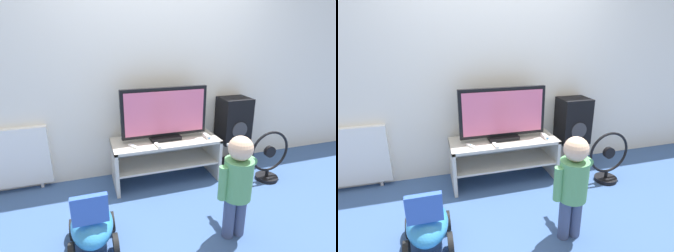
% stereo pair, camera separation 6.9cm
% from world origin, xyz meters
% --- Properties ---
extents(ground_plane, '(16.00, 16.00, 0.00)m').
position_xyz_m(ground_plane, '(0.00, 0.00, 0.00)').
color(ground_plane, '#38568C').
extents(wall_back, '(10.00, 0.06, 2.60)m').
position_xyz_m(wall_back, '(0.00, 0.56, 1.30)').
color(wall_back, silver).
rests_on(wall_back, ground_plane).
extents(tv_stand, '(1.18, 0.48, 0.49)m').
position_xyz_m(tv_stand, '(0.00, 0.24, 0.33)').
color(tv_stand, beige).
rests_on(tv_stand, ground_plane).
extents(television, '(0.96, 0.20, 0.58)m').
position_xyz_m(television, '(0.00, 0.26, 0.78)').
color(television, black).
rests_on(television, tv_stand).
extents(game_console, '(0.04, 0.16, 0.04)m').
position_xyz_m(game_console, '(0.46, 0.15, 0.51)').
color(game_console, white).
rests_on(game_console, tv_stand).
extents(remote_primary, '(0.09, 0.13, 0.03)m').
position_xyz_m(remote_primary, '(-0.38, 0.13, 0.50)').
color(remote_primary, white).
rests_on(remote_primary, tv_stand).
extents(remote_secondary, '(0.05, 0.13, 0.03)m').
position_xyz_m(remote_secondary, '(-0.13, 0.07, 0.50)').
color(remote_secondary, white).
rests_on(remote_secondary, tv_stand).
extents(child, '(0.34, 0.49, 0.88)m').
position_xyz_m(child, '(0.26, -0.80, 0.52)').
color(child, '#3F4C72').
rests_on(child, ground_plane).
extents(speaker_tower, '(0.36, 0.33, 0.88)m').
position_xyz_m(speaker_tower, '(0.92, 0.36, 0.57)').
color(speaker_tower, black).
rests_on(speaker_tower, ground_plane).
extents(floor_fan, '(0.49, 0.25, 0.59)m').
position_xyz_m(floor_fan, '(1.12, -0.13, 0.26)').
color(floor_fan, black).
rests_on(floor_fan, ground_plane).
extents(ride_on_toy, '(0.36, 0.49, 0.54)m').
position_xyz_m(ride_on_toy, '(-0.85, -0.59, 0.21)').
color(ride_on_toy, '#338CD1').
rests_on(ride_on_toy, ground_plane).
extents(radiator, '(0.82, 0.08, 0.70)m').
position_xyz_m(radiator, '(-1.63, 0.49, 0.38)').
color(radiator, white).
rests_on(radiator, ground_plane).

